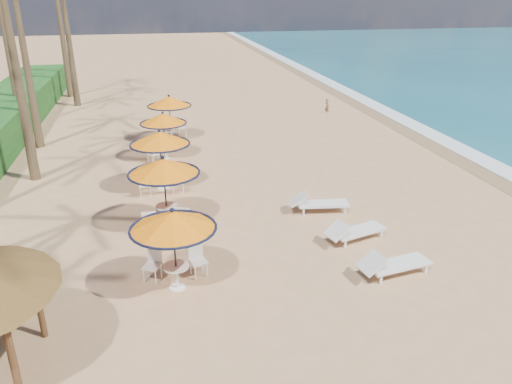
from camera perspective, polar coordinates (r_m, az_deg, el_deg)
The scene contains 12 objects.
ground at distance 15.02m, azimuth 11.80°, elevation -7.97°, with size 160.00×160.00×0.00m, color tan.
foam_strip at distance 27.42m, azimuth 21.57°, elevation 4.99°, with size 1.20×140.00×0.04m, color white.
wetsand_band at distance 26.94m, azimuth 19.95°, elevation 4.93°, with size 1.40×140.00×0.02m, color olive.
station_0 at distance 12.94m, azimuth -9.46°, elevation -3.96°, with size 2.26×2.26×2.35m.
station_1 at distance 16.41m, azimuth -10.47°, elevation 2.10°, with size 2.37×2.37×2.47m.
station_2 at distance 19.71m, azimuth -10.92°, elevation 5.22°, with size 2.34×2.43×2.44m.
station_3 at distance 23.44m, azimuth -10.63°, elevation 7.61°, with size 2.15×2.15×2.25m.
station_4 at distance 26.52m, azimuth -9.81°, elevation 9.60°, with size 2.29×2.43×2.39m.
lounger_near at distance 14.47m, azimuth 15.28°, elevation -7.92°, with size 2.22×1.02×0.77m.
lounger_mid at distance 16.07m, azimuth 11.09°, elevation -4.36°, with size 2.18×1.22×0.75m.
lounger_far at distance 17.91m, azimuth 7.00°, elevation -1.19°, with size 2.18×0.94×0.76m.
person at distance 32.64m, azimuth 8.12°, elevation 9.79°, with size 0.34×0.23×0.95m, color brown.
Camera 1 is at (-5.63, -11.75, 7.47)m, focal length 35.00 mm.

